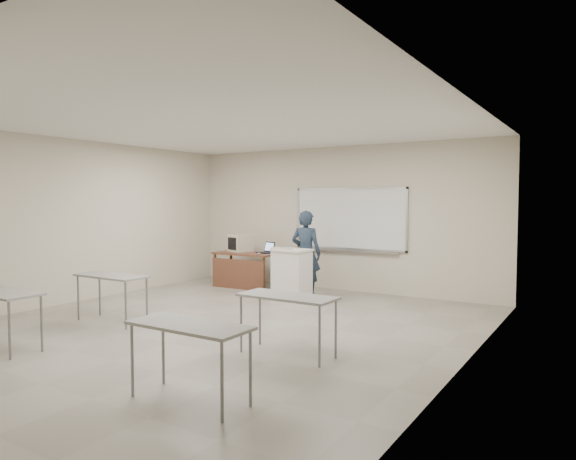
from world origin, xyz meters
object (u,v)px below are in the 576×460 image
Objects in this scene: instructor_desk at (243,263)px; keyboard at (282,249)px; mouse at (259,254)px; crt_monitor at (241,243)px; laptop at (266,250)px; presenter at (306,253)px; whiteboard at (350,220)px; podium at (292,274)px.

instructor_desk is 3.18× the size of keyboard.
instructor_desk is at bearing 168.81° from mouse.
crt_monitor is (-0.25, 0.24, 0.40)m from instructor_desk.
laptop is (0.65, 0.03, -0.13)m from crt_monitor.
laptop is at bearing 20.52° from crt_monitor.
mouse is 0.06× the size of presenter.
presenter is (-0.47, -0.98, -0.64)m from whiteboard.
laptop is 0.72× the size of keyboard.
keyboard is (1.70, -0.96, 0.04)m from crt_monitor.
keyboard reaches higher than podium.
whiteboard is at bearing 32.83° from crt_monitor.
crt_monitor reaches higher than laptop.
instructor_desk is at bearing -157.69° from whiteboard.
crt_monitor reaches higher than instructor_desk.
podium is 9.95× the size of mouse.
crt_monitor is 1.91m from presenter.
whiteboard is 2.46m from instructor_desk.
presenter reaches higher than crt_monitor.
mouse is at bearing 158.92° from podium.
crt_monitor is 0.27× the size of presenter.
whiteboard is 1.47× the size of presenter.
crt_monitor is at bearing 159.01° from podium.
laptop reaches higher than instructor_desk.
keyboard is at bearing -33.49° from mouse.
laptop is at bearing -23.24° from presenter.
crt_monitor is 1.05× the size of keyboard.
podium is 0.53m from keyboard.
keyboard reaches higher than instructor_desk.
keyboard is (0.98, -0.64, 0.21)m from mouse.
laptop is at bearing 145.18° from keyboard.
crt_monitor is 4.77× the size of mouse.
keyboard is (1.05, -0.99, 0.17)m from laptop.
keyboard is at bearing -137.83° from podium.
keyboard is (1.45, -0.73, 0.44)m from instructor_desk.
crt_monitor is at bearing -165.11° from whiteboard.
presenter is at bearing -5.56° from instructor_desk.
podium is at bearing 47.21° from keyboard.
presenter reaches higher than instructor_desk.
presenter is (1.63, -0.12, 0.30)m from instructor_desk.
keyboard is at bearing -112.26° from whiteboard.
whiteboard is at bearing 76.29° from keyboard.
podium reaches higher than mouse.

